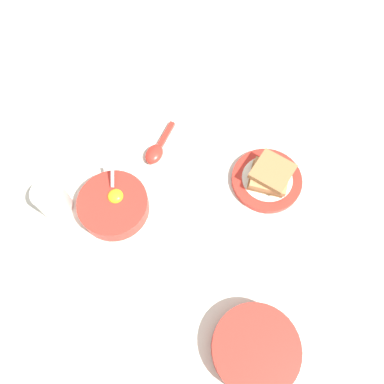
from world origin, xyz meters
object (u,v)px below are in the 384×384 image
object	(u,v)px
egg_bowl	(114,205)
soup_spoon	(156,151)
toast_plate	(267,180)
drinking_cup	(52,199)
toast_sandwich	(270,175)
congee_bowl	(255,349)

from	to	relation	value
egg_bowl	soup_spoon	world-z (taller)	egg_bowl
toast_plate	soup_spoon	xyz separation A→B (m)	(0.06, 0.28, 0.00)
drinking_cup	toast_sandwich	bearing A→B (deg)	-77.92
toast_sandwich	drinking_cup	distance (m)	0.51
egg_bowl	drinking_cup	size ratio (longest dim) A/B	2.02
egg_bowl	drinking_cup	world-z (taller)	drinking_cup
toast_sandwich	drinking_cup	size ratio (longest dim) A/B	1.42
egg_bowl	drinking_cup	xyz separation A→B (m)	(-0.01, 0.14, 0.02)
toast_sandwich	soup_spoon	distance (m)	0.29
egg_bowl	toast_plate	xyz separation A→B (m)	(0.10, -0.36, -0.02)
toast_sandwich	toast_plate	bearing A→B (deg)	42.50
toast_sandwich	drinking_cup	bearing A→B (deg)	102.08
soup_spoon	congee_bowl	size ratio (longest dim) A/B	0.79
soup_spoon	congee_bowl	distance (m)	0.51
toast_plate	toast_sandwich	distance (m)	0.03
toast_plate	drinking_cup	size ratio (longest dim) A/B	2.09
egg_bowl	soup_spoon	xyz separation A→B (m)	(0.16, -0.08, -0.01)
toast_sandwich	drinking_cup	xyz separation A→B (m)	(-0.11, 0.50, 0.00)
toast_plate	soup_spoon	world-z (taller)	soup_spoon
congee_bowl	toast_plate	bearing A→B (deg)	-3.51
toast_sandwich	soup_spoon	bearing A→B (deg)	78.01
egg_bowl	congee_bowl	distance (m)	0.44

